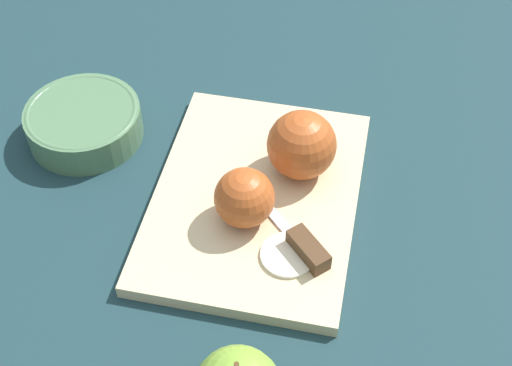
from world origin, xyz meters
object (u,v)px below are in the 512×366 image
apple_half_left (302,145)px  bowl (84,121)px  apple_half_right (246,198)px  knife (305,247)px

apple_half_left → bowl: 0.31m
apple_half_left → apple_half_right: size_ratio=1.21×
knife → apple_half_left: bearing=-32.6°
apple_half_left → bowl: bearing=-92.8°
apple_half_left → apple_half_right: bearing=-27.3°
apple_half_right → apple_half_left: bearing=76.9°
apple_half_left → bowl: size_ratio=0.56×
apple_half_left → apple_half_right: (0.10, -0.04, -0.01)m
apple_half_left → bowl: (0.02, -0.30, -0.04)m
apple_half_left → bowl: apple_half_left is taller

